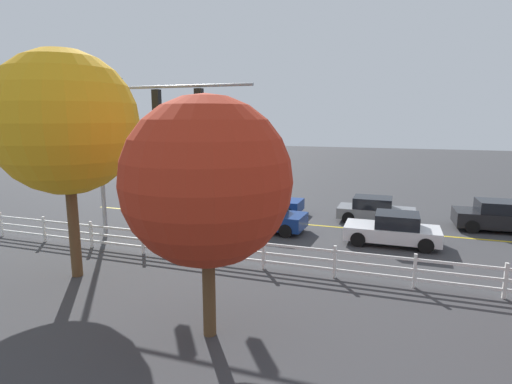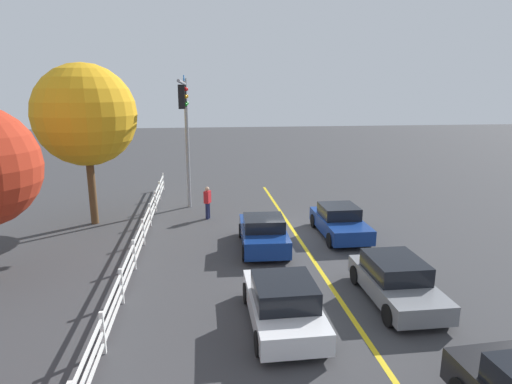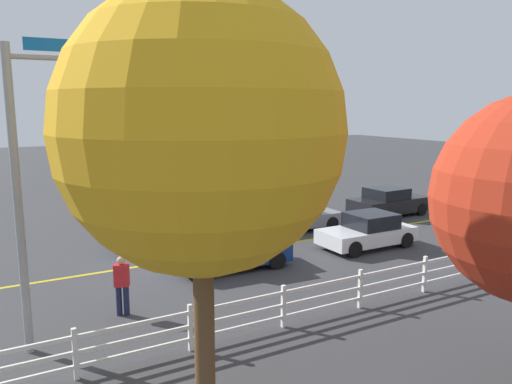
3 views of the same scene
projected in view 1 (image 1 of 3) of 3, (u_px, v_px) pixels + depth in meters
The scene contains 12 objects.
ground_plane at pixel (250, 220), 22.37m from camera, with size 120.00×120.00×0.00m, color #38383A.
lane_center_stripe at pixel (322, 226), 21.08m from camera, with size 28.00×0.16×0.01m, color gold.
signal_assembly at pixel (138, 128), 17.96m from camera, with size 7.61×0.38×7.22m.
car_0 at pixel (266, 202), 23.93m from camera, with size 4.10×1.90×1.38m.
car_1 at pixel (265, 217), 20.15m from camera, with size 4.07×2.05×1.41m.
car_2 at pixel (375, 210), 21.75m from camera, with size 3.98×1.88×1.36m.
car_3 at pixel (393, 229), 17.92m from camera, with size 4.02×1.92×1.41m.
car_4 at pixel (501, 217), 20.07m from camera, with size 4.41×2.16×1.50m.
pedestrian at pixel (161, 215), 19.50m from camera, with size 0.47×0.40×1.69m.
white_rail_fence at pixel (264, 253), 14.98m from camera, with size 26.10×0.10×1.15m.
tree_1 at pixel (207, 182), 9.80m from camera, with size 4.16×4.16×6.07m.
tree_2 at pixel (65, 123), 13.48m from camera, with size 4.79×4.79×7.74m.
Camera 1 is at (-7.41, 20.44, 5.48)m, focal length 28.59 mm.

